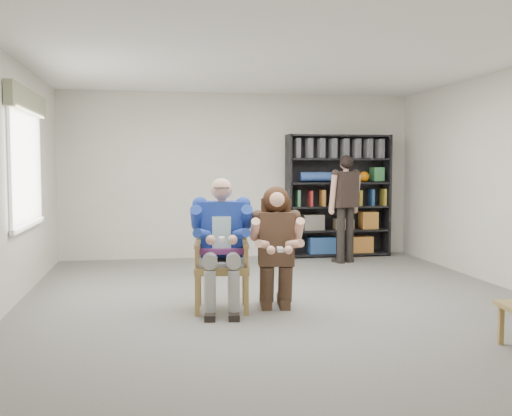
{
  "coord_description": "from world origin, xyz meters",
  "views": [
    {
      "loc": [
        -1.44,
        -6.66,
        1.58
      ],
      "look_at": [
        -0.2,
        0.6,
        1.05
      ],
      "focal_mm": 42.0,
      "sensor_mm": 36.0,
      "label": 1
    }
  ],
  "objects": [
    {
      "name": "standing_man",
      "position": [
        1.6,
        2.56,
        0.87
      ],
      "size": [
        0.6,
        0.46,
        1.73
      ],
      "primitive_type": null,
      "rotation": [
        0.0,
        0.0,
        0.34
      ],
      "color": "black",
      "rests_on": "floor"
    },
    {
      "name": "kneeling_woman",
      "position": [
        -0.14,
        -0.38,
        0.67
      ],
      "size": [
        0.65,
        0.95,
        1.33
      ],
      "primitive_type": null,
      "rotation": [
        0.0,
        0.0,
        -0.11
      ],
      "color": "#3E271B",
      "rests_on": "floor"
    },
    {
      "name": "bookshelf",
      "position": [
        1.7,
        3.28,
        1.05
      ],
      "size": [
        1.8,
        0.38,
        2.1
      ],
      "primitive_type": null,
      "color": "black",
      "rests_on": "floor"
    },
    {
      "name": "room_shell",
      "position": [
        0.0,
        0.0,
        1.4
      ],
      "size": [
        6.0,
        7.0,
        2.8
      ],
      "primitive_type": null,
      "color": "beige",
      "rests_on": "ground"
    },
    {
      "name": "armchair",
      "position": [
        -0.72,
        -0.26,
        0.56
      ],
      "size": [
        0.71,
        0.69,
        1.12
      ],
      "primitive_type": null,
      "rotation": [
        0.0,
        0.0,
        -0.11
      ],
      "color": "olive",
      "rests_on": "floor"
    },
    {
      "name": "window_left",
      "position": [
        -2.95,
        1.0,
        1.63
      ],
      "size": [
        0.16,
        2.0,
        1.75
      ],
      "primitive_type": null,
      "color": "white",
      "rests_on": "room_shell"
    },
    {
      "name": "floor",
      "position": [
        0.0,
        0.0,
        0.0
      ],
      "size": [
        6.0,
        7.0,
        0.01
      ],
      "primitive_type": "cube",
      "color": "slate",
      "rests_on": "ground"
    },
    {
      "name": "seated_man",
      "position": [
        -0.72,
        -0.26,
        0.73
      ],
      "size": [
        0.72,
        0.94,
        1.45
      ],
      "primitive_type": null,
      "rotation": [
        0.0,
        0.0,
        -0.11
      ],
      "color": "navy",
      "rests_on": "floor"
    }
  ]
}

